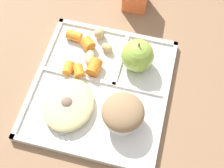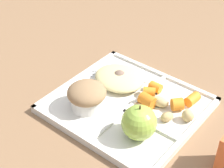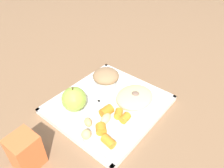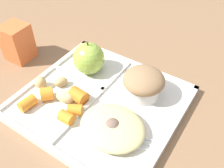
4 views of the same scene
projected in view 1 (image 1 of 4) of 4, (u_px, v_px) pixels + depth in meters
name	position (u px, v px, depth m)	size (l,w,h in m)	color
ground	(101.00, 90.00, 0.68)	(6.00, 6.00, 0.00)	#846042
lunch_tray	(101.00, 88.00, 0.67)	(0.31, 0.28, 0.02)	silver
green_apple	(138.00, 56.00, 0.67)	(0.07, 0.07, 0.08)	#93B742
bran_muffin	(123.00, 114.00, 0.61)	(0.08, 0.08, 0.06)	silver
carrot_slice_near_corner	(94.00, 67.00, 0.68)	(0.03, 0.03, 0.03)	orange
carrot_slice_tilted	(74.00, 36.00, 0.72)	(0.02, 0.02, 0.03)	orange
carrot_slice_center	(69.00, 68.00, 0.68)	(0.02, 0.02, 0.03)	orange
carrot_slice_large	(88.00, 44.00, 0.71)	(0.03, 0.03, 0.02)	orange
carrot_slice_diagonal	(79.00, 71.00, 0.68)	(0.02, 0.02, 0.03)	orange
potato_chunk_browned	(107.00, 48.00, 0.71)	(0.03, 0.02, 0.02)	tan
potato_chunk_corner	(90.00, 58.00, 0.69)	(0.04, 0.02, 0.02)	tan
potato_chunk_golden	(100.00, 33.00, 0.72)	(0.02, 0.03, 0.03)	tan
egg_noodle_pile	(69.00, 105.00, 0.64)	(0.12, 0.10, 0.03)	#D6C684
meatball_back	(68.00, 104.00, 0.63)	(0.03, 0.03, 0.03)	brown
meatball_side	(68.00, 104.00, 0.63)	(0.03, 0.03, 0.03)	#755B4C
plastic_fork	(61.00, 116.00, 0.64)	(0.14, 0.08, 0.00)	silver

